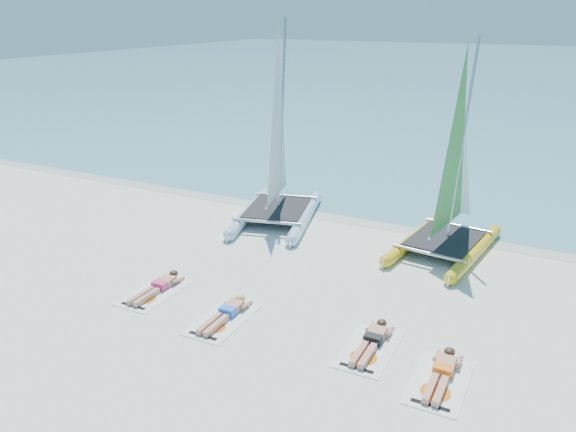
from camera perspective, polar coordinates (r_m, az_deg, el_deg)
name	(u,v)px	position (r m, az deg, el deg)	size (l,w,h in m)	color
ground	(282,284)	(14.52, -0.60, -6.93)	(140.00, 140.00, 0.00)	silver
sea	(524,70)	(75.01, 22.84, 13.51)	(140.00, 115.00, 0.01)	#76C5C0
wet_sand_strip	(357,218)	(19.16, 7.00, -0.20)	(140.00, 1.40, 0.01)	beige
catamaran_blue	(277,162)	(18.42, -1.09, 5.56)	(3.44, 5.28, 6.63)	silver
catamaran_yellow	(455,183)	(16.85, 16.63, 3.22)	(2.75, 4.97, 6.20)	yellow
towel_a	(154,293)	(14.45, -13.47, -7.62)	(1.00, 1.85, 0.02)	white
sunbather_a	(158,286)	(14.53, -13.02, -6.94)	(0.37, 1.73, 0.26)	tan
towel_b	(222,320)	(13.01, -6.71, -10.46)	(1.00, 1.85, 0.02)	white
sunbather_b	(227,312)	(13.09, -6.26, -9.68)	(0.37, 1.73, 0.26)	tan
towel_c	(369,349)	(12.06, 8.23, -13.24)	(1.00, 1.85, 0.02)	white
sunbather_c	(372,340)	(12.15, 8.56, -12.36)	(0.37, 1.73, 0.26)	tan
towel_d	(440,382)	(11.40, 15.14, -15.99)	(1.00, 1.85, 0.02)	white
sunbather_d	(442,372)	(11.49, 15.41, -15.02)	(0.37, 1.73, 0.26)	tan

